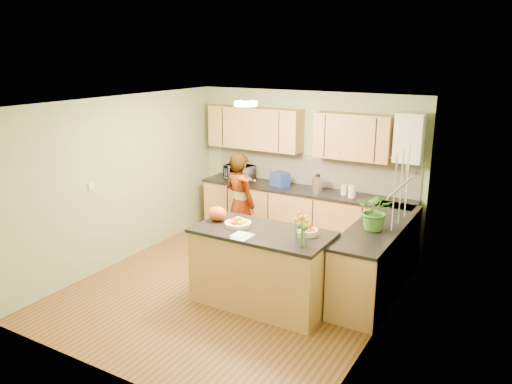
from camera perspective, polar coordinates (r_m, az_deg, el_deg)
The scene contains 28 objects.
floor at distance 6.97m, azimuth -2.37°, elevation -10.75°, with size 4.50×4.50×0.00m, color #573319.
ceiling at distance 6.27m, azimuth -2.63°, elevation 10.18°, with size 4.00×4.50×0.02m, color white.
wall_back at distance 8.43m, azimuth 5.76°, elevation 2.93°, with size 4.00×0.02×2.50m, color #8D9D70.
wall_front at distance 4.88m, azimuth -16.96°, elevation -7.33°, with size 4.00×0.02×2.50m, color #8D9D70.
wall_left at distance 7.73m, azimuth -15.10°, elevation 1.30°, with size 0.02×4.50×2.50m, color #8D9D70.
wall_right at distance 5.73m, azimuth 14.66°, elevation -3.67°, with size 0.02×4.50×2.50m, color #8D9D70.
back_counter at distance 8.33m, azimuth 5.38°, elevation -2.77°, with size 3.64×0.62×0.94m.
right_counter at distance 6.85m, azimuth 13.74°, elevation -7.36°, with size 0.62×2.24×0.94m.
splashback at distance 8.39m, azimuth 6.33°, elevation 2.50°, with size 3.60×0.02×0.52m, color silver.
upper_cabinets at distance 8.24m, azimuth 4.26°, elevation 6.92°, with size 3.20×0.34×0.70m.
boiler at distance 7.62m, azimuth 17.15°, elevation 5.92°, with size 0.40×0.30×0.86m.
window_right at distance 6.21m, azimuth 16.30°, elevation 0.59°, with size 0.01×1.30×1.05m.
light_switch at distance 7.32m, azimuth -18.34°, elevation 0.64°, with size 0.02×0.09×0.09m, color white.
ceiling_lamp at distance 6.52m, azimuth -1.18°, elevation 10.07°, with size 0.30×0.30×0.07m.
peninsula_island at distance 6.34m, azimuth 0.69°, elevation -8.61°, with size 1.71×0.88×0.98m.
fruit_dish at distance 6.30m, azimuth -2.07°, elevation -3.48°, with size 0.34×0.34×0.12m.
orange_bowl at distance 6.03m, azimuth 5.98°, elevation -4.38°, with size 0.23×0.23×0.14m.
flower_vase at distance 5.64m, azimuth 5.13°, elevation -3.21°, with size 0.24×0.24×0.45m.
orange_bag at distance 6.51m, azimuth -4.45°, elevation -2.46°, with size 0.25×0.21×0.19m, color #DF5012.
papers at distance 5.95m, azimuth -1.56°, elevation -5.09°, with size 0.20×0.27×0.01m, color white.
violinist at distance 7.82m, azimuth -1.83°, elevation -1.34°, with size 0.59×0.39×1.62m, color tan.
violin at distance 7.40m, azimuth -1.44°, elevation 1.60°, with size 0.55×0.22×0.11m, color #551B05, non-canonical shape.
microwave at distance 8.72m, azimuth -1.91°, elevation 2.25°, with size 0.48×0.33×0.27m, color white.
blue_box at distance 8.34m, azimuth 2.76°, elevation 1.48°, with size 0.29×0.21×0.23m, color navy.
kettle at distance 8.05m, azimuth 7.04°, elevation 1.01°, with size 0.18×0.18×0.34m.
jar_cream at distance 7.93m, azimuth 10.05°, elevation 0.23°, with size 0.10×0.10×0.16m, color beige.
jar_white at distance 7.82m, azimuth 10.93°, elevation 0.07°, with size 0.12×0.12×0.19m, color white.
potted_plant at distance 6.40m, azimuth 13.58°, elevation -2.05°, with size 0.47×0.40×0.52m, color #3F7A28.
Camera 1 is at (3.37, -5.25, 3.10)m, focal length 35.00 mm.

